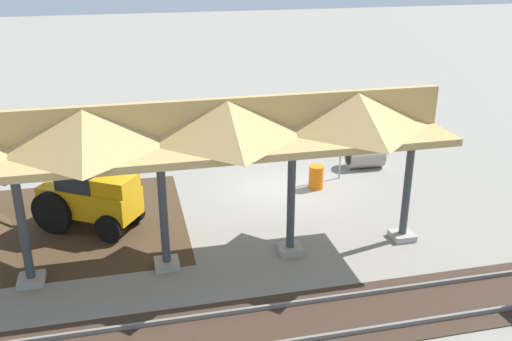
{
  "coord_description": "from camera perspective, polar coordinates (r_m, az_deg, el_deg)",
  "views": [
    {
      "loc": [
        5.61,
        19.11,
        8.71
      ],
      "look_at": [
        1.54,
        1.83,
        1.6
      ],
      "focal_mm": 40.0,
      "sensor_mm": 36.0,
      "label": 1
    }
  ],
  "objects": [
    {
      "name": "concrete_pipe",
      "position": [
        24.06,
        10.85,
        1.44
      ],
      "size": [
        1.5,
        1.03,
        0.98
      ],
      "color": "#9E9384",
      "rests_on": "ground"
    },
    {
      "name": "traffic_barrel",
      "position": [
        21.72,
        6.03,
        -0.66
      ],
      "size": [
        0.56,
        0.56,
        0.9
      ],
      "primitive_type": "cylinder",
      "color": "orange",
      "rests_on": "ground"
    },
    {
      "name": "dirt_work_zone",
      "position": [
        20.18,
        -21.82,
        -5.44
      ],
      "size": [
        10.13,
        7.0,
        0.01
      ],
      "primitive_type": "cube",
      "color": "#42301E",
      "rests_on": "ground"
    },
    {
      "name": "rail_tracks",
      "position": [
        15.14,
        11.46,
        -13.68
      ],
      "size": [
        60.0,
        2.58,
        0.15
      ],
      "color": "slate",
      "rests_on": "ground"
    },
    {
      "name": "platform_canopy",
      "position": [
        15.2,
        -16.76,
        3.5
      ],
      "size": [
        19.69,
        3.2,
        4.9
      ],
      "color": "#9E998E",
      "rests_on": "ground"
    },
    {
      "name": "stop_sign",
      "position": [
        22.31,
        8.53,
        3.29
      ],
      "size": [
        0.76,
        0.11,
        2.37
      ],
      "color": "gray",
      "rests_on": "ground"
    },
    {
      "name": "ground_plane",
      "position": [
        21.74,
        2.83,
        -1.82
      ],
      "size": [
        120.0,
        120.0,
        0.0
      ],
      "primitive_type": "plane",
      "color": "gray"
    },
    {
      "name": "backhoe",
      "position": [
        19.2,
        -16.72,
        -1.97
      ],
      "size": [
        4.97,
        3.77,
        2.82
      ],
      "color": "orange",
      "rests_on": "ground"
    }
  ]
}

